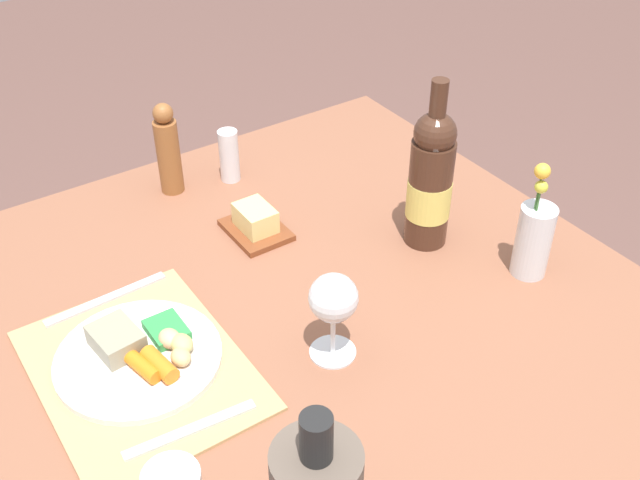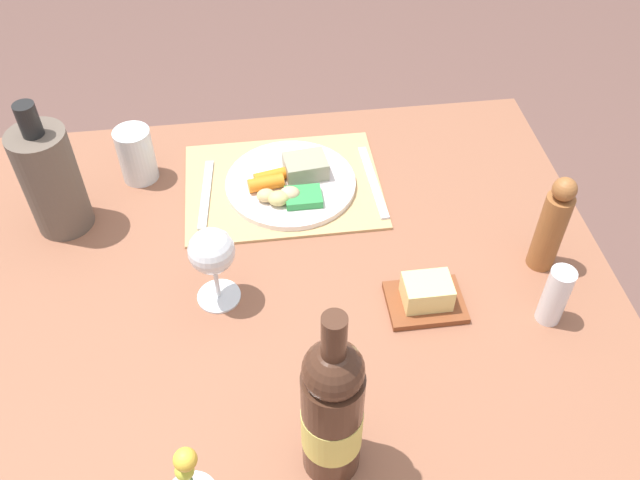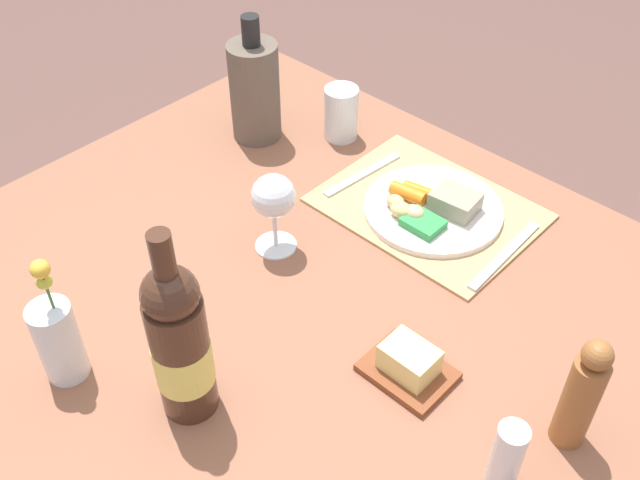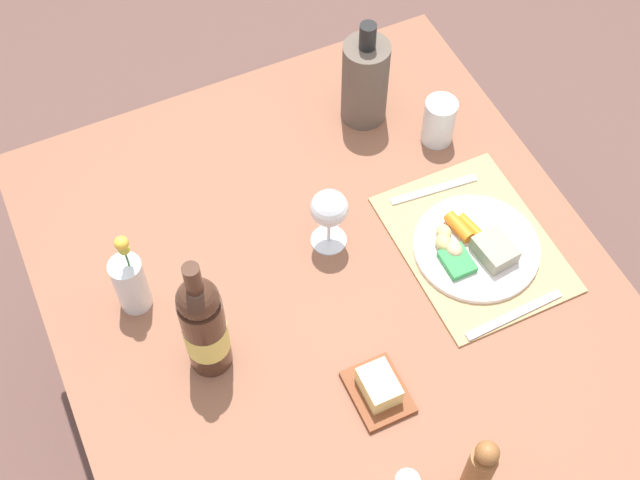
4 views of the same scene
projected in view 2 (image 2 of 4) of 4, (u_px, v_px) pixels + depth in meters
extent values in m
cube|color=#8E573E|center=(274.00, 318.00, 1.16)|extent=(1.22, 1.10, 0.04)
cylinder|color=#372C13|center=(455.00, 252.00, 1.77)|extent=(0.06, 0.06, 0.69)
cylinder|color=#372C13|center=(70.00, 289.00, 1.68)|extent=(0.06, 0.06, 0.69)
cube|color=tan|center=(283.00, 186.00, 1.36)|extent=(0.39, 0.30, 0.01)
cylinder|color=white|center=(291.00, 183.00, 1.35)|extent=(0.26, 0.26, 0.01)
cube|color=gray|center=(306.00, 166.00, 1.35)|extent=(0.09, 0.07, 0.04)
cylinder|color=orange|center=(270.00, 176.00, 1.34)|extent=(0.07, 0.04, 0.02)
cylinder|color=orange|center=(266.00, 183.00, 1.32)|extent=(0.07, 0.04, 0.03)
ellipsoid|color=tan|center=(290.00, 194.00, 1.30)|extent=(0.04, 0.03, 0.03)
ellipsoid|color=#C9BD70|center=(279.00, 198.00, 1.29)|extent=(0.04, 0.03, 0.03)
ellipsoid|color=tan|center=(266.00, 195.00, 1.30)|extent=(0.04, 0.03, 0.02)
cube|color=green|center=(303.00, 197.00, 1.30)|extent=(0.07, 0.06, 0.02)
cube|color=silver|center=(373.00, 181.00, 1.36)|extent=(0.02, 0.22, 0.00)
cube|color=silver|center=(206.00, 194.00, 1.33)|extent=(0.03, 0.20, 0.00)
cylinder|color=#45281B|center=(332.00, 422.00, 0.88)|extent=(0.08, 0.08, 0.21)
sphere|color=#45281B|center=(333.00, 370.00, 0.79)|extent=(0.08, 0.08, 0.08)
cylinder|color=#45281B|center=(334.00, 344.00, 0.76)|extent=(0.03, 0.03, 0.09)
cylinder|color=#EEDA66|center=(332.00, 426.00, 0.89)|extent=(0.08, 0.08, 0.07)
cylinder|color=white|center=(555.00, 296.00, 1.09)|extent=(0.04, 0.04, 0.11)
cylinder|color=white|center=(219.00, 296.00, 1.16)|extent=(0.07, 0.07, 0.00)
cylinder|color=white|center=(217.00, 281.00, 1.13)|extent=(0.01, 0.01, 0.08)
sphere|color=white|center=(211.00, 251.00, 1.08)|extent=(0.08, 0.08, 0.08)
sphere|color=yellow|center=(185.00, 460.00, 0.73)|extent=(0.03, 0.03, 0.03)
sphere|color=#CCCE3D|center=(184.00, 471.00, 0.75)|extent=(0.02, 0.02, 0.02)
cylinder|color=#995B2E|center=(550.00, 232.00, 1.16)|extent=(0.05, 0.05, 0.16)
sphere|color=#995B2E|center=(565.00, 189.00, 1.09)|extent=(0.04, 0.04, 0.04)
cube|color=brown|center=(425.00, 302.00, 1.15)|extent=(0.13, 0.10, 0.01)
cube|color=#F2DD85|center=(427.00, 291.00, 1.13)|extent=(0.08, 0.06, 0.05)
cylinder|color=silver|center=(136.00, 155.00, 1.34)|extent=(0.07, 0.07, 0.11)
cylinder|color=silver|center=(139.00, 164.00, 1.36)|extent=(0.07, 0.07, 0.06)
cylinder|color=brown|center=(52.00, 181.00, 1.21)|extent=(0.10, 0.10, 0.21)
cylinder|color=black|center=(28.00, 120.00, 1.12)|extent=(0.04, 0.04, 0.06)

